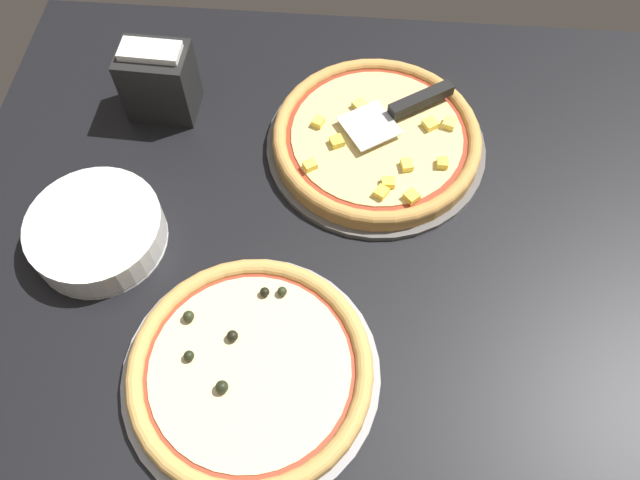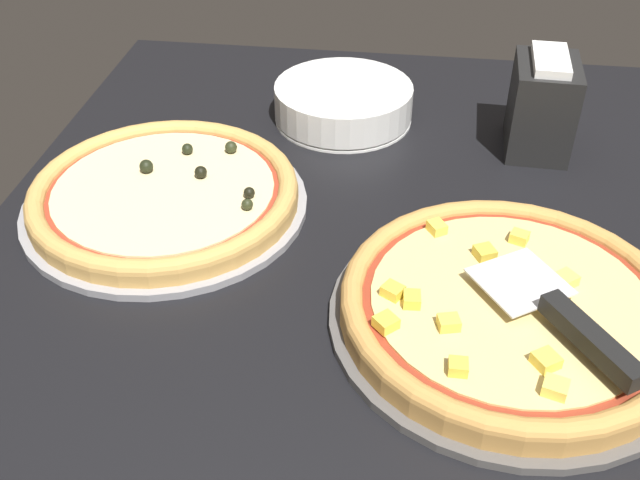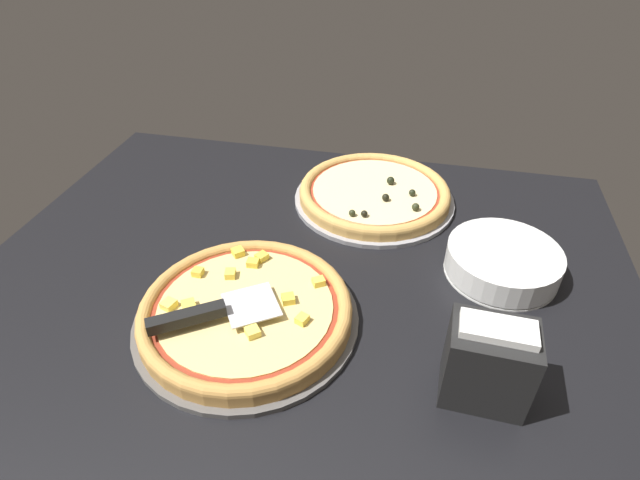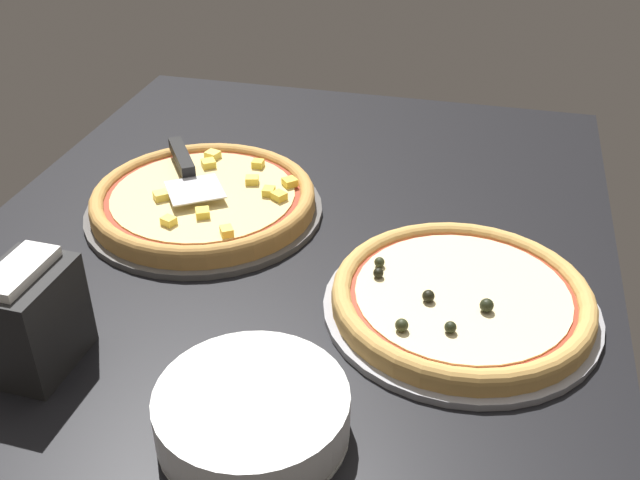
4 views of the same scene
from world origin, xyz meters
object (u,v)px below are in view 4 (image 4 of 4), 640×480
(pizza_front, at_px, (204,198))
(plate_stack, at_px, (252,414))
(napkin_holder, at_px, (31,318))
(serving_spatula, at_px, (185,164))
(pizza_back, at_px, (462,297))

(pizza_front, distance_m, plate_stack, 0.49)
(pizza_front, bearing_deg, napkin_holder, -9.28)
(pizza_front, xyz_separation_m, serving_spatula, (-0.05, -0.05, 0.03))
(pizza_front, xyz_separation_m, napkin_holder, (0.38, -0.06, 0.04))
(pizza_back, xyz_separation_m, plate_stack, (0.27, -0.20, 0.00))
(pizza_front, xyz_separation_m, pizza_back, (0.16, 0.43, -0.00))
(plate_stack, bearing_deg, pizza_back, 143.21)
(pizza_front, relative_size, napkin_holder, 2.53)
(pizza_front, distance_m, pizza_back, 0.45)
(pizza_back, bearing_deg, plate_stack, -36.79)
(napkin_holder, bearing_deg, serving_spatula, 178.52)
(pizza_back, relative_size, plate_stack, 1.63)
(pizza_back, xyz_separation_m, serving_spatula, (-0.21, -0.48, 0.03))
(pizza_back, xyz_separation_m, napkin_holder, (0.22, -0.49, 0.04))
(serving_spatula, height_order, plate_stack, serving_spatula)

